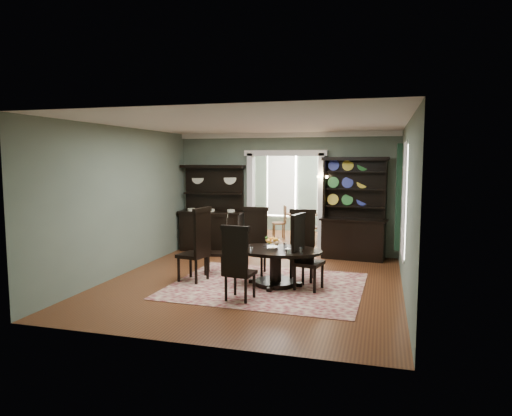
% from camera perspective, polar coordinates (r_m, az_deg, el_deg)
% --- Properties ---
extents(room, '(5.51, 6.01, 3.01)m').
position_cam_1_polar(room, '(8.56, -0.40, 0.95)').
color(room, brown).
rests_on(room, ground).
extents(parlor, '(3.51, 3.50, 3.01)m').
position_cam_1_polar(parlor, '(13.91, 5.85, 2.65)').
color(parlor, brown).
rests_on(parlor, ground).
extents(doorway_trim, '(2.08, 0.25, 2.57)m').
position_cam_1_polar(doorway_trim, '(11.42, 3.70, 2.43)').
color(doorway_trim, white).
rests_on(doorway_trim, floor).
extents(right_window, '(0.15, 1.47, 2.12)m').
position_cam_1_polar(right_window, '(9.12, 17.70, 1.13)').
color(right_window, white).
rests_on(right_window, wall_right).
extents(wall_sconce, '(0.27, 0.21, 0.21)m').
position_cam_1_polar(wall_sconce, '(11.10, 8.36, 3.68)').
color(wall_sconce, '#B87A31').
rests_on(wall_sconce, back_wall_right).
extents(rug, '(3.57, 3.01, 0.01)m').
position_cam_1_polar(rug, '(8.61, 1.37, -9.66)').
color(rug, maroon).
rests_on(rug, floor).
extents(dining_table, '(1.78, 1.68, 0.69)m').
position_cam_1_polar(dining_table, '(8.54, 2.46, -6.53)').
color(dining_table, black).
rests_on(dining_table, rug).
extents(centerpiece, '(1.39, 0.89, 0.23)m').
position_cam_1_polar(centerpiece, '(8.47, 1.87, -4.74)').
color(centerpiece, white).
rests_on(centerpiece, dining_table).
extents(chair_far_left, '(0.52, 0.50, 1.23)m').
position_cam_1_polar(chair_far_left, '(9.45, -5.04, -4.27)').
color(chair_far_left, black).
rests_on(chair_far_left, rug).
extents(chair_far_mid, '(0.55, 0.52, 1.37)m').
position_cam_1_polar(chair_far_mid, '(9.42, -0.12, -3.84)').
color(chair_far_mid, black).
rests_on(chair_far_mid, rug).
extents(chair_far_right, '(0.56, 0.53, 1.38)m').
position_cam_1_polar(chair_far_right, '(8.96, 5.80, -4.36)').
color(chair_far_right, black).
rests_on(chair_far_right, rug).
extents(chair_end_left, '(0.60, 0.62, 1.44)m').
position_cam_1_polar(chair_end_left, '(8.79, -7.24, -4.37)').
color(chair_end_left, black).
rests_on(chair_end_left, rug).
extents(chair_end_right, '(0.58, 0.60, 1.37)m').
position_cam_1_polar(chair_end_right, '(8.31, 5.89, -5.22)').
color(chair_end_right, black).
rests_on(chair_end_right, rug).
extents(chair_near, '(0.52, 0.50, 1.28)m').
position_cam_1_polar(chair_near, '(7.53, -2.35, -6.72)').
color(chair_near, black).
rests_on(chair_near, rug).
extents(sideboard, '(1.68, 0.60, 2.20)m').
position_cam_1_polar(sideboard, '(11.79, -5.49, -1.61)').
color(sideboard, black).
rests_on(sideboard, floor).
extents(welsh_dresser, '(1.59, 0.71, 2.40)m').
position_cam_1_polar(welsh_dresser, '(11.01, 12.13, -1.74)').
color(welsh_dresser, black).
rests_on(welsh_dresser, floor).
extents(parlor_table, '(0.89, 0.89, 0.83)m').
position_cam_1_polar(parlor_table, '(12.99, 5.76, -1.92)').
color(parlor_table, '#553618').
rests_on(parlor_table, parlor_floor).
extents(parlor_chair_left, '(0.46, 0.45, 0.98)m').
position_cam_1_polar(parlor_chair_left, '(13.52, 3.15, -1.65)').
color(parlor_chair_left, '#553618').
rests_on(parlor_chair_left, parlor_floor).
extents(parlor_chair_right, '(0.39, 0.38, 0.90)m').
position_cam_1_polar(parlor_chair_right, '(13.06, 7.18, -2.15)').
color(parlor_chair_right, '#553618').
rests_on(parlor_chair_right, parlor_floor).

